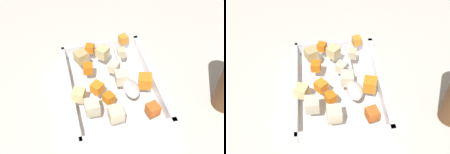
# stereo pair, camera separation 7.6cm
# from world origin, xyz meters

# --- Properties ---
(ground_plane) EXTENTS (4.00, 4.00, 0.00)m
(ground_plane) POSITION_xyz_m (0.00, 0.00, 0.00)
(ground_plane) COLOR beige
(baking_dish) EXTENTS (0.33, 0.24, 0.05)m
(baking_dish) POSITION_xyz_m (-0.00, -0.00, 0.02)
(baking_dish) COLOR silver
(baking_dish) RESTS_ON ground_plane
(carrot_chunk_rim_edge) EXTENTS (0.03, 0.03, 0.03)m
(carrot_chunk_rim_edge) POSITION_xyz_m (-0.05, -0.06, 0.07)
(carrot_chunk_rim_edge) COLOR orange
(carrot_chunk_rim_edge) RESTS_ON baking_dish
(carrot_chunk_far_right) EXTENTS (0.04, 0.04, 0.03)m
(carrot_chunk_far_right) POSITION_xyz_m (0.04, 0.07, 0.07)
(carrot_chunk_far_right) COLOR orange
(carrot_chunk_far_right) RESTS_ON baking_dish
(carrot_chunk_corner_se) EXTENTS (0.04, 0.04, 0.03)m
(carrot_chunk_corner_se) POSITION_xyz_m (0.03, -0.05, 0.07)
(carrot_chunk_corner_se) COLOR orange
(carrot_chunk_corner_se) RESTS_ON baking_dish
(carrot_chunk_mid_left) EXTENTS (0.03, 0.03, 0.03)m
(carrot_chunk_mid_left) POSITION_xyz_m (0.13, 0.06, 0.07)
(carrot_chunk_mid_left) COLOR orange
(carrot_chunk_mid_left) RESTS_ON baking_dish
(carrot_chunk_under_handle) EXTENTS (0.03, 0.03, 0.02)m
(carrot_chunk_under_handle) POSITION_xyz_m (-0.14, 0.07, 0.07)
(carrot_chunk_under_handle) COLOR orange
(carrot_chunk_under_handle) RESTS_ON baking_dish
(carrot_chunk_mid_right) EXTENTS (0.03, 0.03, 0.02)m
(carrot_chunk_mid_right) POSITION_xyz_m (-0.13, -0.04, 0.07)
(carrot_chunk_mid_right) COLOR orange
(carrot_chunk_mid_right) RESTS_ON baking_dish
(carrot_chunk_near_left) EXTENTS (0.03, 0.03, 0.02)m
(carrot_chunk_near_left) POSITION_xyz_m (0.07, -0.03, 0.07)
(carrot_chunk_near_left) COLOR orange
(carrot_chunk_near_left) RESTS_ON baking_dish
(potato_chunk_front_center) EXTENTS (0.03, 0.03, 0.02)m
(potato_chunk_front_center) POSITION_xyz_m (-0.09, 0.04, 0.07)
(potato_chunk_front_center) COLOR beige
(potato_chunk_front_center) RESTS_ON baking_dish
(potato_chunk_heap_side) EXTENTS (0.03, 0.03, 0.03)m
(potato_chunk_heap_side) POSITION_xyz_m (0.09, -0.07, 0.07)
(potato_chunk_heap_side) COLOR beige
(potato_chunk_heap_side) RESTS_ON baking_dish
(potato_chunk_corner_nw) EXTENTS (0.04, 0.04, 0.03)m
(potato_chunk_corner_nw) POSITION_xyz_m (0.12, -0.02, 0.07)
(potato_chunk_corner_nw) COLOR beige
(potato_chunk_corner_nw) RESTS_ON baking_dish
(potato_chunk_near_spoon) EXTENTS (0.04, 0.04, 0.03)m
(potato_chunk_near_spoon) POSITION_xyz_m (-0.04, 0.01, 0.07)
(potato_chunk_near_spoon) COLOR beige
(potato_chunk_near_spoon) RESTS_ON baking_dish
(potato_chunk_back_center) EXTENTS (0.04, 0.04, 0.03)m
(potato_chunk_back_center) POSITION_xyz_m (0.01, 0.02, 0.07)
(potato_chunk_back_center) COLOR beige
(potato_chunk_back_center) RESTS_ON baking_dish
(potato_chunk_far_left) EXTENTS (0.04, 0.04, 0.03)m
(potato_chunk_far_left) POSITION_xyz_m (0.04, -0.10, 0.07)
(potato_chunk_far_left) COLOR #E0CC89
(potato_chunk_far_left) RESTS_ON baking_dish
(potato_chunk_heap_top) EXTENTS (0.04, 0.04, 0.03)m
(potato_chunk_heap_top) POSITION_xyz_m (-0.09, -0.07, 0.07)
(potato_chunk_heap_top) COLOR tan
(potato_chunk_heap_top) RESTS_ON baking_dish
(potato_chunk_corner_ne) EXTENTS (0.04, 0.04, 0.03)m
(potato_chunk_corner_ne) POSITION_xyz_m (-0.10, -0.01, 0.07)
(potato_chunk_corner_ne) COLOR #E0CC89
(potato_chunk_corner_ne) RESTS_ON baking_dish
(serving_spoon) EXTENTS (0.21, 0.04, 0.02)m
(serving_spoon) POSITION_xyz_m (0.03, 0.03, 0.06)
(serving_spoon) COLOR silver
(serving_spoon) RESTS_ON baking_dish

